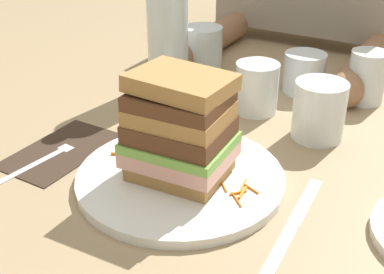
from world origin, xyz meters
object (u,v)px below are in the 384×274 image
object	(u,v)px
knife	(293,225)
juice_glass	(319,114)
empty_tumbler_2	(367,77)
napkin_dark	(62,150)
water_bottle	(167,11)
empty_tumbler_0	(304,73)
empty_tumbler_3	(203,48)
fork	(49,154)
main_plate	(180,178)
empty_tumbler_1	(257,88)
sandwich	(180,128)

from	to	relation	value
knife	juice_glass	bearing A→B (deg)	101.59
empty_tumbler_2	juice_glass	bearing A→B (deg)	-99.87
napkin_dark	water_bottle	distance (m)	0.31
knife	empty_tumbler_2	distance (m)	0.40
empty_tumbler_0	empty_tumbler_2	world-z (taller)	empty_tumbler_2
water_bottle	empty_tumbler_0	bearing A→B (deg)	24.44
empty_tumbler_3	fork	bearing A→B (deg)	-92.18
knife	fork	bearing A→B (deg)	-176.09
main_plate	fork	bearing A→B (deg)	-168.79
main_plate	empty_tumbler_0	distance (m)	0.37
main_plate	empty_tumbler_0	size ratio (longest dim) A/B	3.63
fork	empty_tumbler_1	xyz separation A→B (m)	(0.19, 0.29, 0.04)
water_bottle	empty_tumbler_1	bearing A→B (deg)	-5.64
sandwich	juice_glass	xyz separation A→B (m)	(0.11, 0.21, -0.04)
knife	empty_tumbler_3	size ratio (longest dim) A/B	2.38
knife	water_bottle	world-z (taller)	water_bottle
napkin_dark	empty_tumbler_3	xyz separation A→B (m)	(0.01, 0.40, 0.04)
empty_tumbler_0	main_plate	bearing A→B (deg)	-95.63
sandwich	empty_tumbler_3	xyz separation A→B (m)	(-0.18, 0.38, -0.04)
sandwich	napkin_dark	bearing A→B (deg)	-174.91
sandwich	empty_tumbler_3	bearing A→B (deg)	115.04
fork	sandwich	bearing A→B (deg)	11.45
empty_tumbler_1	water_bottle	bearing A→B (deg)	174.36
napkin_dark	knife	world-z (taller)	same
water_bottle	empty_tumbler_2	size ratio (longest dim) A/B	3.45
empty_tumbler_0	empty_tumbler_3	world-z (taller)	empty_tumbler_3
water_bottle	empty_tumbler_0	xyz separation A→B (m)	(0.22, 0.10, -0.10)
knife	empty_tumbler_1	bearing A→B (deg)	121.88
napkin_dark	empty_tumbler_0	xyz separation A→B (m)	(0.23, 0.38, 0.03)
empty_tumbler_3	juice_glass	bearing A→B (deg)	-30.40
napkin_dark	empty_tumbler_3	world-z (taller)	empty_tumbler_3
napkin_dark	water_bottle	size ratio (longest dim) A/B	0.55
knife	juice_glass	xyz separation A→B (m)	(-0.05, 0.22, 0.04)
juice_glass	empty_tumbler_1	bearing A→B (deg)	162.02
main_plate	knife	xyz separation A→B (m)	(0.16, -0.01, -0.00)
main_plate	sandwich	size ratio (longest dim) A/B	1.94
main_plate	water_bottle	xyz separation A→B (m)	(-0.19, 0.27, 0.13)
juice_glass	empty_tumbler_3	xyz separation A→B (m)	(-0.29, 0.17, 0.00)
napkin_dark	empty_tumbler_0	size ratio (longest dim) A/B	2.27
sandwich	empty_tumbler_1	xyz separation A→B (m)	(-0.00, 0.25, -0.04)
water_bottle	empty_tumbler_3	bearing A→B (deg)	85.61
water_bottle	sandwich	bearing A→B (deg)	-54.93
sandwich	knife	size ratio (longest dim) A/B	0.69
empty_tumbler_2	empty_tumbler_3	world-z (taller)	empty_tumbler_2
knife	main_plate	bearing A→B (deg)	174.88
napkin_dark	main_plate	bearing A→B (deg)	4.85
knife	empty_tumbler_1	size ratio (longest dim) A/B	2.40
knife	juice_glass	world-z (taller)	juice_glass
main_plate	empty_tumbler_0	bearing A→B (deg)	84.37
fork	empty_tumbler_0	size ratio (longest dim) A/B	2.24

